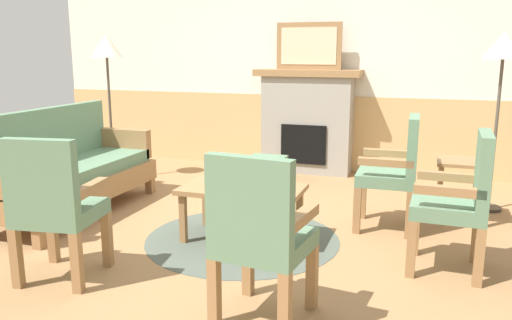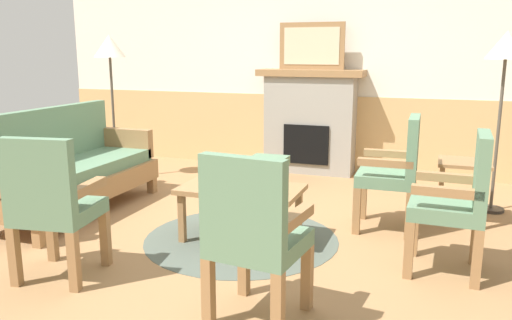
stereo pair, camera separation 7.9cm
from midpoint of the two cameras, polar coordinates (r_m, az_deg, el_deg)
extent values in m
plane|color=#997047|center=(4.40, -1.03, -7.92)|extent=(14.00, 14.00, 0.00)
cube|color=silver|center=(6.64, 7.03, 10.62)|extent=(7.20, 0.12, 2.70)
cube|color=tan|center=(6.65, 6.70, 3.05)|extent=(7.20, 0.02, 0.95)
cube|color=gray|center=(6.45, 6.36, 3.91)|extent=(1.10, 0.36, 1.20)
cube|color=black|center=(6.31, 5.91, 1.71)|extent=(0.56, 0.02, 0.48)
cube|color=olive|center=(6.40, 6.50, 9.60)|extent=(1.30, 0.44, 0.08)
cube|color=olive|center=(6.39, 6.57, 12.46)|extent=(0.80, 0.03, 0.56)
cube|color=beige|center=(6.37, 6.53, 12.47)|extent=(0.68, 0.01, 0.44)
cube|color=olive|center=(4.37, -22.45, -7.92)|extent=(0.08, 0.08, 0.16)
cube|color=olive|center=(5.66, -11.08, -2.76)|extent=(0.08, 0.08, 0.16)
cube|color=olive|center=(5.98, -16.04, -2.21)|extent=(0.08, 0.08, 0.16)
cube|color=olive|center=(5.11, -18.86, -2.69)|extent=(0.70, 1.80, 0.20)
cube|color=#5B7F60|center=(5.08, -18.98, -0.94)|extent=(0.60, 1.70, 0.12)
cube|color=#5B7F60|center=(5.21, -21.80, 2.65)|extent=(0.10, 1.70, 0.50)
cube|color=olive|center=(4.44, -25.88, -1.84)|extent=(0.60, 0.10, 0.30)
cube|color=olive|center=(5.73, -13.79, 1.91)|extent=(0.60, 0.10, 0.30)
cube|color=olive|center=(4.14, -7.67, -6.41)|extent=(0.05, 0.05, 0.40)
cube|color=olive|center=(3.84, 3.64, -7.79)|extent=(0.05, 0.05, 0.40)
cube|color=olive|center=(4.52, -5.11, -4.77)|extent=(0.05, 0.05, 0.40)
cube|color=olive|center=(4.25, 5.30, -5.88)|extent=(0.05, 0.05, 0.40)
cube|color=olive|center=(4.10, -1.11, -3.26)|extent=(0.96, 0.56, 0.04)
cylinder|color=#4C564C|center=(4.23, -1.09, -8.71)|extent=(1.58, 1.58, 0.01)
cube|color=black|center=(4.05, -0.37, -2.93)|extent=(0.22, 0.21, 0.03)
cube|color=olive|center=(5.58, -0.25, -2.22)|extent=(0.05, 0.05, 0.26)
cube|color=olive|center=(5.49, 2.70, -2.47)|extent=(0.05, 0.05, 0.26)
cube|color=olive|center=(5.85, 0.75, -1.54)|extent=(0.05, 0.05, 0.26)
cube|color=olive|center=(5.77, 3.57, -1.77)|extent=(0.05, 0.05, 0.26)
cube|color=#5B7F60|center=(5.63, 1.70, -0.21)|extent=(0.40, 0.40, 0.10)
cube|color=olive|center=(4.38, 11.62, -5.53)|extent=(0.06, 0.06, 0.40)
cube|color=olive|center=(4.78, 12.28, -4.07)|extent=(0.06, 0.06, 0.40)
cube|color=olive|center=(4.35, 17.14, -5.94)|extent=(0.06, 0.06, 0.40)
cube|color=olive|center=(4.75, 17.33, -4.44)|extent=(0.06, 0.06, 0.40)
cube|color=#5B7F60|center=(4.49, 14.76, -1.92)|extent=(0.49, 0.49, 0.10)
cube|color=#5B7F60|center=(4.43, 17.54, 1.55)|extent=(0.09, 0.48, 0.48)
cube|color=olive|center=(4.26, 14.67, -0.33)|extent=(0.44, 0.08, 0.06)
cube|color=olive|center=(4.66, 15.07, 0.69)|extent=(0.44, 0.08, 0.06)
cube|color=olive|center=(3.64, 17.22, -9.50)|extent=(0.06, 0.06, 0.40)
cube|color=olive|center=(4.03, 17.70, -7.39)|extent=(0.06, 0.06, 0.40)
cube|color=olive|center=(3.64, 23.91, -10.00)|extent=(0.06, 0.06, 0.40)
cube|color=olive|center=(4.04, 23.70, -7.85)|extent=(0.06, 0.06, 0.40)
cube|color=#5B7F60|center=(3.75, 20.92, -5.06)|extent=(0.49, 0.49, 0.10)
cube|color=#5B7F60|center=(3.69, 24.35, -0.97)|extent=(0.09, 0.48, 0.48)
cube|color=olive|center=(3.51, 21.07, -3.34)|extent=(0.44, 0.08, 0.06)
cube|color=olive|center=(3.91, 21.15, -1.84)|extent=(0.44, 0.08, 0.06)
cube|color=olive|center=(3.26, -0.64, -11.48)|extent=(0.07, 0.07, 0.40)
cube|color=olive|center=(3.11, 6.44, -12.79)|extent=(0.07, 0.07, 0.40)
cube|color=olive|center=(2.93, -4.51, -14.38)|extent=(0.07, 0.07, 0.40)
cube|color=olive|center=(2.76, 3.30, -16.13)|extent=(0.07, 0.07, 0.40)
cube|color=#5B7F60|center=(2.91, 1.16, -9.18)|extent=(0.53, 0.53, 0.10)
cube|color=#5B7F60|center=(2.64, -0.67, -4.71)|extent=(0.49, 0.14, 0.48)
cube|color=olive|center=(2.94, -2.45, -5.43)|extent=(0.12, 0.45, 0.06)
cube|color=olive|center=(2.77, 5.03, -6.55)|extent=(0.12, 0.45, 0.06)
cube|color=olive|center=(4.03, -21.20, -7.69)|extent=(0.07, 0.07, 0.40)
cube|color=olive|center=(3.82, -15.80, -8.35)|extent=(0.07, 0.07, 0.40)
cube|color=olive|center=(3.70, -24.67, -9.70)|extent=(0.07, 0.07, 0.40)
cube|color=olive|center=(3.48, -18.94, -10.61)|extent=(0.07, 0.07, 0.40)
cube|color=#5B7F60|center=(3.67, -20.43, -5.39)|extent=(0.55, 0.55, 0.10)
cube|color=#5B7F60|center=(3.44, -22.50, -1.71)|extent=(0.49, 0.15, 0.48)
cube|color=olive|center=(3.74, -23.31, -2.62)|extent=(0.14, 0.45, 0.06)
cube|color=olive|center=(3.53, -17.79, -3.04)|extent=(0.14, 0.45, 0.06)
cube|color=olive|center=(5.14, 20.24, -2.72)|extent=(0.04, 0.04, 0.52)
cube|color=olive|center=(5.16, 24.24, -3.00)|extent=(0.04, 0.04, 0.52)
cube|color=olive|center=(4.79, 20.25, -3.77)|extent=(0.04, 0.04, 0.52)
cube|color=olive|center=(4.81, 24.54, -4.05)|extent=(0.04, 0.04, 0.52)
cube|color=olive|center=(4.91, 22.57, -0.27)|extent=(0.44, 0.44, 0.03)
cylinder|color=#332D28|center=(6.39, -14.84, -1.84)|extent=(0.24, 0.24, 0.03)
cylinder|color=#4C473D|center=(6.27, -15.19, 4.52)|extent=(0.03, 0.03, 1.40)
cone|color=silver|center=(6.22, -15.61, 12.08)|extent=(0.36, 0.36, 0.25)
cylinder|color=#332D28|center=(5.45, 24.97, -4.97)|extent=(0.24, 0.24, 0.03)
cylinder|color=#4C473D|center=(5.30, 25.65, 2.46)|extent=(0.03, 0.03, 1.40)
cone|color=silver|center=(5.24, 26.48, 11.38)|extent=(0.36, 0.36, 0.25)
camera|label=1|loc=(0.04, -89.50, 0.11)|focal=36.03mm
camera|label=2|loc=(0.04, 90.50, -0.11)|focal=36.03mm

